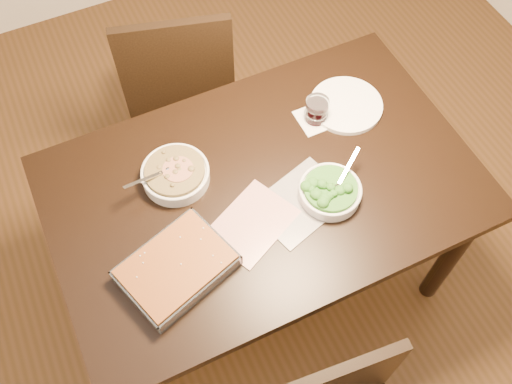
{
  "coord_description": "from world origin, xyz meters",
  "views": [
    {
      "loc": [
        -0.45,
        -0.89,
        2.33
      ],
      "look_at": [
        -0.05,
        -0.04,
        0.8
      ],
      "focal_mm": 40.0,
      "sensor_mm": 36.0,
      "label": 1
    }
  ],
  "objects_px": {
    "wine_tumbler": "(317,110)",
    "dinner_plate": "(346,105)",
    "table": "(264,199)",
    "chair_far": "(179,80)",
    "baking_dish": "(177,268)",
    "stew_bowl": "(175,174)",
    "broccoli_bowl": "(330,191)"
  },
  "relations": [
    {
      "from": "wine_tumbler",
      "to": "broccoli_bowl",
      "type": "bearing_deg",
      "value": -110.34
    },
    {
      "from": "broccoli_bowl",
      "to": "wine_tumbler",
      "type": "relative_size",
      "value": 2.32
    },
    {
      "from": "broccoli_bowl",
      "to": "table",
      "type": "bearing_deg",
      "value": 143.04
    },
    {
      "from": "wine_tumbler",
      "to": "chair_far",
      "type": "distance_m",
      "value": 0.72
    },
    {
      "from": "broccoli_bowl",
      "to": "baking_dish",
      "type": "distance_m",
      "value": 0.54
    },
    {
      "from": "stew_bowl",
      "to": "chair_far",
      "type": "height_order",
      "value": "chair_far"
    },
    {
      "from": "wine_tumbler",
      "to": "dinner_plate",
      "type": "height_order",
      "value": "wine_tumbler"
    },
    {
      "from": "table",
      "to": "wine_tumbler",
      "type": "bearing_deg",
      "value": 30.75
    },
    {
      "from": "stew_bowl",
      "to": "broccoli_bowl",
      "type": "relative_size",
      "value": 1.17
    },
    {
      "from": "wine_tumbler",
      "to": "stew_bowl",
      "type": "bearing_deg",
      "value": -177.25
    },
    {
      "from": "table",
      "to": "broccoli_bowl",
      "type": "xyz_separation_m",
      "value": [
        0.17,
        -0.13,
        0.12
      ]
    },
    {
      "from": "wine_tumbler",
      "to": "baking_dish",
      "type": "bearing_deg",
      "value": -152.75
    },
    {
      "from": "broccoli_bowl",
      "to": "wine_tumbler",
      "type": "bearing_deg",
      "value": 69.66
    },
    {
      "from": "broccoli_bowl",
      "to": "chair_far",
      "type": "height_order",
      "value": "chair_far"
    },
    {
      "from": "table",
      "to": "baking_dish",
      "type": "xyz_separation_m",
      "value": [
        -0.37,
        -0.17,
        0.12
      ]
    },
    {
      "from": "baking_dish",
      "to": "wine_tumbler",
      "type": "distance_m",
      "value": 0.73
    },
    {
      "from": "wine_tumbler",
      "to": "table",
      "type": "bearing_deg",
      "value": -149.25
    },
    {
      "from": "table",
      "to": "baking_dish",
      "type": "distance_m",
      "value": 0.42
    },
    {
      "from": "broccoli_bowl",
      "to": "stew_bowl",
      "type": "bearing_deg",
      "value": 147.36
    },
    {
      "from": "baking_dish",
      "to": "chair_far",
      "type": "relative_size",
      "value": 0.4
    },
    {
      "from": "chair_far",
      "to": "stew_bowl",
      "type": "bearing_deg",
      "value": 85.38
    },
    {
      "from": "baking_dish",
      "to": "chair_far",
      "type": "distance_m",
      "value": 1.01
    },
    {
      "from": "wine_tumbler",
      "to": "dinner_plate",
      "type": "xyz_separation_m",
      "value": [
        0.12,
        0.0,
        -0.04
      ]
    },
    {
      "from": "dinner_plate",
      "to": "chair_far",
      "type": "bearing_deg",
      "value": 127.35
    },
    {
      "from": "baking_dish",
      "to": "dinner_plate",
      "type": "xyz_separation_m",
      "value": [
        0.78,
        0.34,
        -0.02
      ]
    },
    {
      "from": "table",
      "to": "baking_dish",
      "type": "height_order",
      "value": "baking_dish"
    },
    {
      "from": "dinner_plate",
      "to": "chair_far",
      "type": "distance_m",
      "value": 0.77
    },
    {
      "from": "broccoli_bowl",
      "to": "wine_tumbler",
      "type": "xyz_separation_m",
      "value": [
        0.11,
        0.3,
        0.02
      ]
    },
    {
      "from": "chair_far",
      "to": "wine_tumbler",
      "type": "bearing_deg",
      "value": 133.78
    },
    {
      "from": "wine_tumbler",
      "to": "chair_far",
      "type": "height_order",
      "value": "chair_far"
    },
    {
      "from": "table",
      "to": "dinner_plate",
      "type": "xyz_separation_m",
      "value": [
        0.41,
        0.17,
        0.1
      ]
    },
    {
      "from": "stew_bowl",
      "to": "baking_dish",
      "type": "distance_m",
      "value": 0.33
    }
  ]
}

